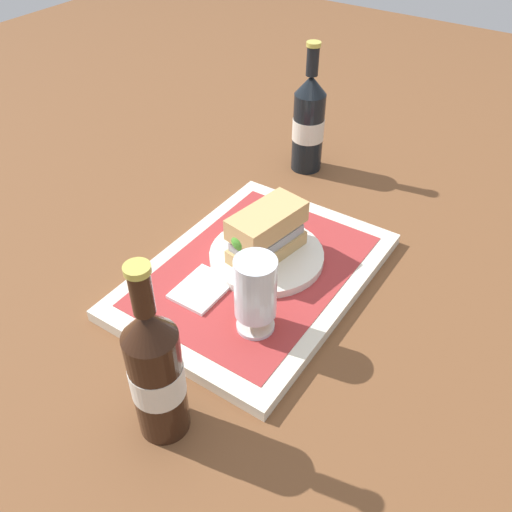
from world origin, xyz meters
TOP-DOWN VIEW (x-y plane):
  - ground_plane at (0.00, 0.00)m, footprint 3.00×3.00m
  - tray at (0.00, 0.00)m, footprint 0.44×0.32m
  - placemat at (0.00, 0.00)m, footprint 0.38×0.27m
  - plate at (-0.03, -0.00)m, footprint 0.19×0.19m
  - sandwich at (-0.03, -0.00)m, footprint 0.14×0.08m
  - beer_glass at (0.10, 0.07)m, footprint 0.06×0.06m
  - napkin_folded at (0.09, -0.04)m, footprint 0.09×0.07m
  - beer_bottle at (0.29, 0.06)m, footprint 0.07×0.07m
  - second_bottle at (-0.36, -0.11)m, footprint 0.07×0.07m

SIDE VIEW (x-z plane):
  - ground_plane at x=0.00m, z-range 0.00..0.00m
  - tray at x=0.00m, z-range 0.00..0.02m
  - placemat at x=0.00m, z-range 0.02..0.02m
  - napkin_folded at x=0.09m, z-range 0.02..0.03m
  - plate at x=-0.03m, z-range 0.02..0.04m
  - sandwich at x=-0.03m, z-range 0.04..0.12m
  - beer_glass at x=0.10m, z-range 0.03..0.15m
  - beer_bottle at x=0.29m, z-range -0.03..0.24m
  - second_bottle at x=-0.36m, z-range -0.03..0.24m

